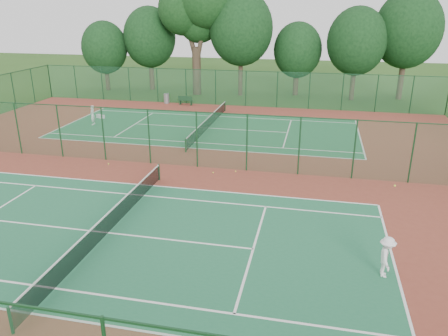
{
  "coord_description": "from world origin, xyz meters",
  "views": [
    {
      "loc": [
        8.53,
        -24.47,
        9.33
      ],
      "look_at": [
        4.11,
        -4.09,
        1.6
      ],
      "focal_mm": 35.0,
      "sensor_mm": 36.0,
      "label": 1
    }
  ],
  "objects_px": {
    "player_near": "(386,257)",
    "big_tree": "(197,9)",
    "trash_bin": "(167,98)",
    "player_far": "(93,115)",
    "bench": "(186,100)",
    "kit_bag": "(100,116)"
  },
  "relations": [
    {
      "from": "player_near",
      "to": "bench",
      "type": "bearing_deg",
      "value": 31.61
    },
    {
      "from": "player_far",
      "to": "bench",
      "type": "distance_m",
      "value": 10.6
    },
    {
      "from": "bench",
      "to": "player_far",
      "type": "bearing_deg",
      "value": -115.66
    },
    {
      "from": "trash_bin",
      "to": "player_near",
      "type": "bearing_deg",
      "value": -56.73
    },
    {
      "from": "player_near",
      "to": "big_tree",
      "type": "distance_m",
      "value": 37.72
    },
    {
      "from": "trash_bin",
      "to": "kit_bag",
      "type": "distance_m",
      "value": 8.18
    },
    {
      "from": "player_far",
      "to": "big_tree",
      "type": "bearing_deg",
      "value": 154.07
    },
    {
      "from": "trash_bin",
      "to": "bench",
      "type": "relative_size",
      "value": 0.66
    },
    {
      "from": "kit_bag",
      "to": "big_tree",
      "type": "bearing_deg",
      "value": 89.58
    },
    {
      "from": "player_far",
      "to": "bench",
      "type": "relative_size",
      "value": 1.08
    },
    {
      "from": "bench",
      "to": "player_near",
      "type": "bearing_deg",
      "value": -55.39
    },
    {
      "from": "player_near",
      "to": "big_tree",
      "type": "xyz_separation_m",
      "value": [
        -16.17,
        33.05,
        8.3
      ]
    },
    {
      "from": "trash_bin",
      "to": "big_tree",
      "type": "relative_size",
      "value": 0.08
    },
    {
      "from": "player_near",
      "to": "trash_bin",
      "type": "distance_m",
      "value": 32.81
    },
    {
      "from": "player_far",
      "to": "bench",
      "type": "height_order",
      "value": "player_far"
    },
    {
      "from": "player_near",
      "to": "kit_bag",
      "type": "xyz_separation_m",
      "value": [
        -21.63,
        20.11,
        -0.65
      ]
    },
    {
      "from": "big_tree",
      "to": "kit_bag",
      "type": "bearing_deg",
      "value": -112.88
    },
    {
      "from": "trash_bin",
      "to": "big_tree",
      "type": "xyz_separation_m",
      "value": [
        1.83,
        5.61,
        8.61
      ]
    },
    {
      "from": "kit_bag",
      "to": "big_tree",
      "type": "relative_size",
      "value": 0.06
    },
    {
      "from": "trash_bin",
      "to": "kit_bag",
      "type": "bearing_deg",
      "value": -116.38
    },
    {
      "from": "player_near",
      "to": "trash_bin",
      "type": "xyz_separation_m",
      "value": [
        -18.0,
        27.44,
        -0.3
      ]
    },
    {
      "from": "kit_bag",
      "to": "big_tree",
      "type": "height_order",
      "value": "big_tree"
    }
  ]
}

